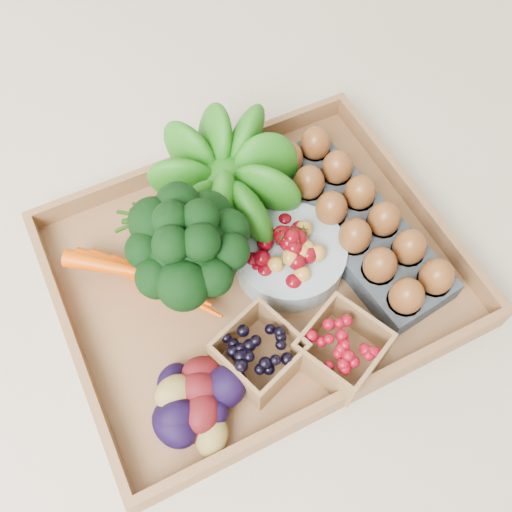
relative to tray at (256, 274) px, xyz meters
name	(u,v)px	position (x,y,z in m)	size (l,w,h in m)	color
ground	(256,276)	(0.00, 0.00, -0.01)	(4.00, 4.00, 0.00)	beige
tray	(256,274)	(0.00, 0.00, 0.00)	(0.55, 0.45, 0.01)	olive
carrots	(149,279)	(-0.14, 0.05, 0.03)	(0.18, 0.13, 0.04)	#EC4B00
lettuce	(227,174)	(0.01, 0.12, 0.09)	(0.16, 0.16, 0.16)	#194E0C
broccoli	(193,267)	(-0.09, 0.01, 0.07)	(0.16, 0.16, 0.13)	black
cherry_bowl	(290,256)	(0.05, -0.01, 0.03)	(0.16, 0.16, 0.04)	#8C9EA5
egg_carton	(354,227)	(0.16, -0.01, 0.03)	(0.12, 0.33, 0.04)	#363F45
potatoes	(188,402)	(-0.16, -0.14, 0.05)	(0.14, 0.14, 0.08)	#470B0F
punnet_blackberry	(259,353)	(-0.06, -0.12, 0.04)	(0.09, 0.09, 0.06)	black
punnet_raspberry	(342,349)	(0.04, -0.17, 0.04)	(0.10, 0.10, 0.07)	maroon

